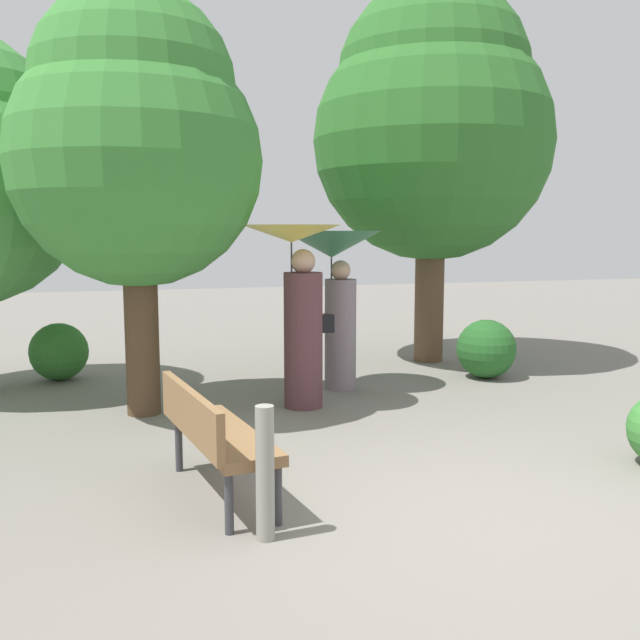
% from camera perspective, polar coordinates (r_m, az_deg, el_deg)
% --- Properties ---
extents(ground_plane, '(40.00, 40.00, 0.00)m').
position_cam_1_polar(ground_plane, '(5.12, 12.89, -15.50)').
color(ground_plane, slate).
extents(person_left, '(1.08, 1.08, 2.03)m').
position_cam_1_polar(person_left, '(7.74, -1.76, 2.22)').
color(person_left, '#563338').
rests_on(person_left, ground).
extents(person_right, '(1.21, 1.21, 1.96)m').
position_cam_1_polar(person_right, '(8.64, 1.17, 3.88)').
color(person_right, gray).
rests_on(person_right, ground).
extents(park_bench, '(0.71, 1.56, 0.83)m').
position_cam_1_polar(park_bench, '(5.28, -8.78, -8.81)').
color(park_bench, '#38383D').
rests_on(park_bench, ground).
extents(tree_near_right, '(3.49, 3.49, 5.53)m').
position_cam_1_polar(tree_near_right, '(10.78, 9.12, 15.59)').
color(tree_near_right, brown).
rests_on(tree_near_right, ground).
extents(tree_mid_left, '(2.62, 2.62, 4.44)m').
position_cam_1_polar(tree_mid_left, '(7.72, -14.72, 14.00)').
color(tree_mid_left, '#4C3823').
rests_on(tree_mid_left, ground).
extents(bush_path_right, '(0.76, 0.76, 0.76)m').
position_cam_1_polar(bush_path_right, '(9.90, -20.40, -2.42)').
color(bush_path_right, '#2D6B28').
rests_on(bush_path_right, ground).
extents(bush_behind_bench, '(0.79, 0.79, 0.79)m').
position_cam_1_polar(bush_behind_bench, '(9.67, 13.33, -2.30)').
color(bush_behind_bench, '#235B23').
rests_on(bush_behind_bench, ground).
extents(path_marker_post, '(0.12, 0.12, 0.88)m').
position_cam_1_polar(path_marker_post, '(4.57, -4.48, -12.29)').
color(path_marker_post, gray).
rests_on(path_marker_post, ground).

